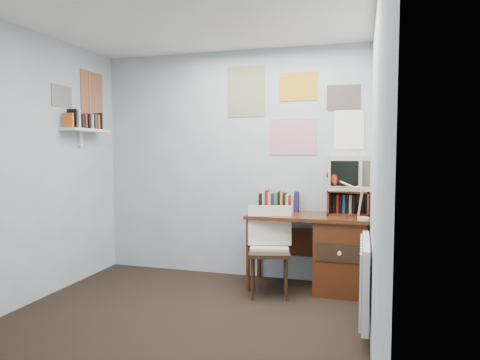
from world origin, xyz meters
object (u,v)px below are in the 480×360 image
(desk, at_px, (335,251))
(crt_tv, at_px, (348,171))
(desk_lamp, at_px, (364,199))
(wall_shelf, at_px, (86,130))
(desk_chair, at_px, (269,253))
(tv_riser, at_px, (348,202))
(radiator, at_px, (365,279))

(desk, bearing_deg, crt_tv, 49.71)
(desk_lamp, xyz_separation_m, wall_shelf, (-2.84, -0.16, 0.66))
(desk_chair, xyz_separation_m, desk_lamp, (0.87, 0.09, 0.54))
(tv_riser, height_order, wall_shelf, wall_shelf)
(crt_tv, bearing_deg, radiator, -86.98)
(desk, distance_m, radiator, 0.97)
(desk_lamp, distance_m, crt_tv, 0.45)
(desk_chair, distance_m, desk_lamp, 1.03)
(desk_lamp, height_order, radiator, desk_lamp)
(tv_riser, relative_size, wall_shelf, 0.65)
(desk, relative_size, crt_tv, 2.99)
(tv_riser, distance_m, crt_tv, 0.32)
(tv_riser, bearing_deg, desk_chair, -150.05)
(tv_riser, height_order, radiator, tv_riser)
(crt_tv, height_order, wall_shelf, wall_shelf)
(desk_lamp, height_order, crt_tv, crt_tv)
(desk_chair, height_order, wall_shelf, wall_shelf)
(desk_chair, relative_size, desk_lamp, 2.12)
(desk_chair, xyz_separation_m, wall_shelf, (-1.97, -0.07, 1.20))
(wall_shelf, bearing_deg, desk_chair, 2.18)
(radiator, bearing_deg, desk_lamp, 91.61)
(desk_chair, bearing_deg, desk_lamp, -6.82)
(radiator, bearing_deg, desk, 107.24)
(tv_riser, distance_m, wall_shelf, 2.83)
(desk_chair, bearing_deg, crt_tv, 19.02)
(radiator, distance_m, wall_shelf, 3.15)
(desk_lamp, height_order, wall_shelf, wall_shelf)
(desk, relative_size, tv_riser, 3.00)
(desk_chair, height_order, radiator, desk_chair)
(radiator, relative_size, wall_shelf, 1.29)
(desk, distance_m, desk_chair, 0.67)
(tv_riser, relative_size, radiator, 0.50)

